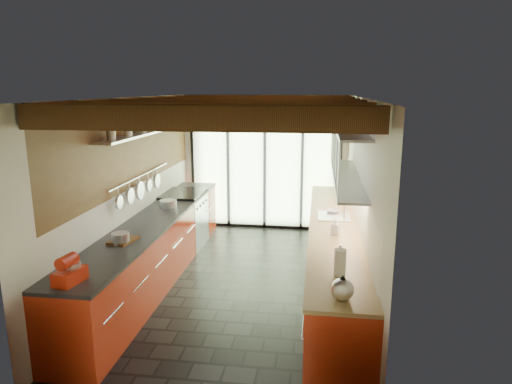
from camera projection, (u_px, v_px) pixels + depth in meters
ground at (242, 283)px, 6.54m from camera, size 5.50×5.50×0.00m
room_shell at (241, 169)px, 6.17m from camera, size 5.50×5.50×5.50m
ceiling_beams at (246, 107)px, 6.35m from camera, size 3.14×5.06×4.90m
glass_door at (265, 145)px, 8.77m from camera, size 2.95×0.10×2.90m
left_counter at (155, 248)px, 6.60m from camera, size 0.68×5.00×0.92m
range_stove at (184, 220)px, 8.00m from camera, size 0.66×0.90×0.97m
right_counter at (333, 257)px, 6.27m from camera, size 0.68×5.00×0.92m
sink_assembly at (335, 214)px, 6.54m from camera, size 0.45×0.52×0.43m
upper_cabinets_right at (348, 154)px, 6.22m from camera, size 0.34×3.00×3.00m
left_wall_fixtures at (142, 151)px, 6.50m from camera, size 0.28×2.60×0.96m
stand_mixer at (70, 271)px, 4.31m from camera, size 0.23×0.34×0.29m
pot_large at (120, 238)px, 5.40m from camera, size 0.21×0.21×0.13m
pot_small at (168, 203)px, 7.10m from camera, size 0.27×0.27×0.10m
cutting_board at (123, 240)px, 5.49m from camera, size 0.31×0.39×0.03m
kettle at (342, 288)px, 3.97m from camera, size 0.26×0.28×0.24m
paper_towel at (340, 263)px, 4.47m from camera, size 0.14×0.14×0.32m
soap_bottle at (336, 226)px, 5.73m from camera, size 0.12×0.12×0.21m
bowl at (333, 211)px, 6.74m from camera, size 0.25×0.25×0.05m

